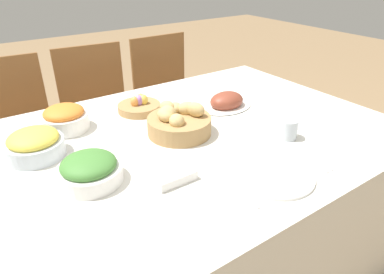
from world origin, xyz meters
name	(u,v)px	position (x,y,z in m)	size (l,w,h in m)	color
ground_plane	(180,270)	(0.00, 0.00, 0.00)	(12.00, 12.00, 0.00)	#937551
dining_table	(178,211)	(0.00, 0.00, 0.38)	(1.83, 1.20, 0.75)	silver
chair_far_center	(100,115)	(0.02, 0.94, 0.50)	(0.46, 0.46, 0.92)	brown
chair_far_left	(17,136)	(-0.48, 0.94, 0.50)	(0.44, 0.44, 0.92)	brown
chair_far_right	(169,98)	(0.53, 0.94, 0.50)	(0.42, 0.42, 0.92)	brown
bread_basket	(179,122)	(0.03, 0.03, 0.81)	(0.26, 0.26, 0.13)	#AD8451
egg_basket	(139,106)	(0.00, 0.32, 0.78)	(0.20, 0.20, 0.08)	#AD8451
ham_platter	(227,102)	(0.36, 0.13, 0.78)	(0.26, 0.18, 0.09)	white
carrot_bowl	(65,118)	(-0.34, 0.33, 0.80)	(0.19, 0.19, 0.11)	white
pineapple_bowl	(34,144)	(-0.49, 0.17, 0.80)	(0.21, 0.21, 0.10)	silver
green_salad_bowl	(89,170)	(-0.39, -0.09, 0.80)	(0.21, 0.21, 0.10)	white
dinner_plate	(273,175)	(0.12, -0.41, 0.76)	(0.27, 0.27, 0.01)	white
fork	(237,192)	(-0.04, -0.41, 0.76)	(0.02, 0.18, 0.00)	silver
knife	(305,161)	(0.28, -0.41, 0.76)	(0.02, 0.18, 0.00)	silver
spoon	(310,158)	(0.31, -0.41, 0.76)	(0.02, 0.18, 0.00)	silver
drinking_cup	(288,129)	(0.36, -0.25, 0.79)	(0.07, 0.07, 0.08)	silver
butter_dish	(173,176)	(-0.16, -0.24, 0.77)	(0.14, 0.08, 0.03)	white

